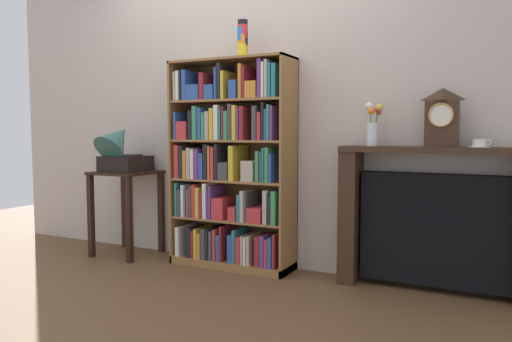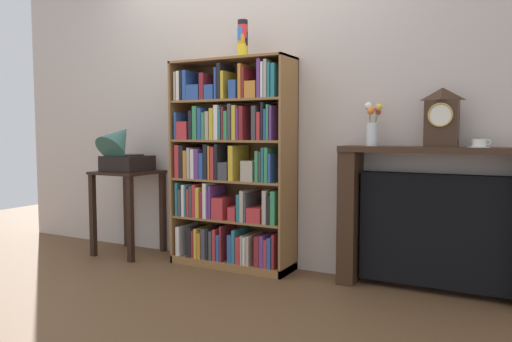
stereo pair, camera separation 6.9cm
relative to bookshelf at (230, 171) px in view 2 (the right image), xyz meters
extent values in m
cube|color=brown|center=(0.01, -0.10, -0.76)|extent=(8.44, 6.40, 0.02)
cube|color=beige|center=(0.26, 0.21, 0.55)|extent=(5.44, 0.08, 2.60)
cube|color=olive|center=(-0.47, 0.01, 0.05)|extent=(0.02, 0.32, 1.61)
cube|color=olive|center=(0.50, 0.01, 0.05)|extent=(0.02, 0.32, 1.61)
cube|color=brown|center=(0.01, 0.16, 0.05)|extent=(0.99, 0.01, 1.61)
cube|color=olive|center=(0.01, 0.01, 0.85)|extent=(0.99, 0.32, 0.02)
cube|color=olive|center=(0.01, 0.01, -0.72)|extent=(0.99, 0.32, 0.06)
cube|color=white|center=(-0.42, 0.00, -0.58)|extent=(0.03, 0.27, 0.23)
cube|color=black|center=(-0.30, -0.03, -0.58)|extent=(0.04, 0.22, 0.24)
cube|color=maroon|center=(-0.27, -0.03, -0.59)|extent=(0.02, 0.22, 0.22)
cube|color=gold|center=(-0.24, -0.02, -0.58)|extent=(0.02, 0.24, 0.23)
cube|color=orange|center=(-0.21, 0.00, -0.59)|extent=(0.03, 0.27, 0.20)
cube|color=#424247|center=(-0.17, 0.00, -0.57)|extent=(0.04, 0.27, 0.24)
cube|color=black|center=(-0.13, -0.02, -0.57)|extent=(0.02, 0.24, 0.25)
cube|color=#424247|center=(-0.10, -0.02, -0.58)|extent=(0.03, 0.24, 0.23)
cube|color=#C63338|center=(-0.07, -0.01, -0.57)|extent=(0.02, 0.25, 0.24)
cube|color=#2D519E|center=(-0.03, -0.03, -0.59)|extent=(0.03, 0.22, 0.21)
cube|color=maroon|center=(-0.01, -0.01, -0.56)|extent=(0.02, 0.25, 0.27)
cube|color=#2D519E|center=(0.07, 0.00, -0.59)|extent=(0.04, 0.27, 0.22)
cube|color=teal|center=(0.11, -0.02, -0.57)|extent=(0.03, 0.24, 0.26)
cube|color=#C63338|center=(0.14, -0.02, -0.59)|extent=(0.04, 0.23, 0.21)
cube|color=#B2A893|center=(0.17, -0.01, -0.58)|extent=(0.02, 0.26, 0.22)
cube|color=white|center=(0.20, -0.02, -0.59)|extent=(0.02, 0.24, 0.21)
cube|color=#B2A893|center=(0.23, -0.01, -0.58)|extent=(0.02, 0.25, 0.22)
cube|color=maroon|center=(0.30, -0.02, -0.58)|extent=(0.04, 0.23, 0.23)
cube|color=#663884|center=(0.34, -0.03, -0.58)|extent=(0.03, 0.21, 0.23)
cube|color=#C63338|center=(0.38, -0.01, -0.59)|extent=(0.02, 0.25, 0.21)
cube|color=#2D519E|center=(0.41, -0.01, -0.58)|extent=(0.03, 0.26, 0.23)
cube|color=maroon|center=(0.44, -0.02, -0.57)|extent=(0.02, 0.23, 0.26)
cube|color=olive|center=(0.01, 0.01, -0.38)|extent=(0.95, 0.30, 0.02)
cube|color=teal|center=(-0.42, 0.00, -0.24)|extent=(0.02, 0.27, 0.27)
cube|color=#424247|center=(-0.39, -0.03, -0.26)|extent=(0.03, 0.22, 0.22)
cube|color=white|center=(-0.36, -0.02, -0.24)|extent=(0.03, 0.23, 0.25)
cube|color=teal|center=(-0.34, -0.02, -0.25)|extent=(0.02, 0.23, 0.23)
cube|color=#C63338|center=(-0.31, -0.03, -0.26)|extent=(0.02, 0.21, 0.22)
cube|color=#424247|center=(-0.28, -0.01, -0.24)|extent=(0.02, 0.26, 0.25)
cube|color=#C63338|center=(-0.25, -0.02, -0.24)|extent=(0.03, 0.24, 0.26)
cube|color=gold|center=(-0.22, -0.03, -0.25)|extent=(0.03, 0.22, 0.24)
cube|color=maroon|center=(-0.19, -0.01, -0.26)|extent=(0.03, 0.25, 0.21)
cube|color=white|center=(-0.15, -0.01, -0.23)|extent=(0.03, 0.26, 0.28)
cube|color=#663884|center=(-0.13, 0.00, -0.26)|extent=(0.02, 0.27, 0.21)
cube|color=#663884|center=(-0.11, -0.02, -0.24)|extent=(0.02, 0.23, 0.26)
cube|color=#C63338|center=(-0.04, -0.02, -0.28)|extent=(0.10, 0.24, 0.17)
cube|color=#C63338|center=(0.09, -0.05, -0.32)|extent=(0.06, 0.18, 0.11)
cube|color=teal|center=(0.15, -0.01, -0.27)|extent=(0.03, 0.25, 0.20)
cube|color=#B2A893|center=(0.18, 0.00, -0.25)|extent=(0.03, 0.27, 0.24)
cube|color=#424247|center=(0.21, -0.01, -0.26)|extent=(0.02, 0.26, 0.22)
cube|color=#C63338|center=(0.28, -0.01, -0.31)|extent=(0.12, 0.25, 0.11)
cube|color=#B2A893|center=(0.37, -0.03, -0.24)|extent=(0.03, 0.22, 0.25)
cube|color=black|center=(0.40, -0.03, -0.26)|extent=(0.03, 0.21, 0.22)
cube|color=#388E56|center=(0.44, -0.03, -0.25)|extent=(0.04, 0.21, 0.25)
cube|color=olive|center=(0.01, 0.01, -0.07)|extent=(0.95, 0.30, 0.02)
cube|color=#C63338|center=(-0.41, -0.01, 0.07)|extent=(0.04, 0.25, 0.26)
cube|color=black|center=(-0.37, 0.00, 0.07)|extent=(0.04, 0.27, 0.26)
cube|color=orange|center=(-0.34, -0.01, 0.05)|extent=(0.03, 0.25, 0.22)
cube|color=#B2A893|center=(-0.30, -0.03, 0.06)|extent=(0.03, 0.22, 0.24)
cube|color=white|center=(-0.26, -0.03, 0.05)|extent=(0.03, 0.22, 0.23)
cube|color=#663884|center=(-0.23, -0.01, 0.06)|extent=(0.04, 0.25, 0.23)
cube|color=#2D519E|center=(-0.18, -0.03, 0.04)|extent=(0.04, 0.22, 0.20)
cube|color=black|center=(-0.14, -0.02, 0.07)|extent=(0.03, 0.25, 0.27)
cube|color=orange|center=(-0.11, 0.00, 0.07)|extent=(0.02, 0.27, 0.26)
cube|color=#C63338|center=(-0.08, -0.03, 0.06)|extent=(0.03, 0.21, 0.25)
cube|color=black|center=(-0.05, -0.03, 0.08)|extent=(0.03, 0.22, 0.27)
cube|color=#424247|center=(0.01, -0.03, 0.01)|extent=(0.08, 0.21, 0.14)
cube|color=gold|center=(0.09, -0.01, 0.07)|extent=(0.04, 0.26, 0.26)
cube|color=#B2A893|center=(0.22, -0.04, 0.02)|extent=(0.10, 0.20, 0.15)
cube|color=#388E56|center=(0.30, -0.02, 0.05)|extent=(0.03, 0.24, 0.23)
cube|color=#424247|center=(0.33, 0.00, 0.05)|extent=(0.02, 0.27, 0.22)
cube|color=teal|center=(0.35, -0.02, 0.07)|extent=(0.02, 0.23, 0.25)
cube|color=#388E56|center=(0.38, -0.03, 0.07)|extent=(0.03, 0.21, 0.25)
cube|color=#2D519E|center=(0.41, -0.02, 0.04)|extent=(0.02, 0.24, 0.21)
cube|color=olive|center=(0.01, 0.01, 0.24)|extent=(0.95, 0.30, 0.02)
cube|color=#2D519E|center=(-0.42, -0.03, 0.35)|extent=(0.02, 0.21, 0.21)
cube|color=#C63338|center=(-0.36, -0.02, 0.32)|extent=(0.10, 0.23, 0.14)
cube|color=black|center=(-0.28, -0.03, 0.36)|extent=(0.03, 0.21, 0.22)
cube|color=#388E56|center=(-0.24, -0.03, 0.37)|extent=(0.04, 0.21, 0.26)
cube|color=#2D519E|center=(-0.20, -0.02, 0.37)|extent=(0.03, 0.25, 0.24)
cube|color=#388E56|center=(-0.16, -0.01, 0.35)|extent=(0.02, 0.26, 0.21)
cube|color=#B2A893|center=(-0.13, -0.03, 0.35)|extent=(0.03, 0.21, 0.22)
cube|color=gold|center=(-0.09, -0.01, 0.37)|extent=(0.03, 0.26, 0.24)
cube|color=white|center=(-0.04, -0.03, 0.38)|extent=(0.04, 0.22, 0.26)
cube|color=teal|center=(-0.01, -0.01, 0.36)|extent=(0.02, 0.26, 0.23)
cube|color=maroon|center=(0.01, -0.03, 0.37)|extent=(0.02, 0.22, 0.25)
cube|color=#388E56|center=(0.04, -0.02, 0.35)|extent=(0.03, 0.23, 0.22)
cube|color=#424247|center=(0.07, -0.02, 0.38)|extent=(0.03, 0.24, 0.27)
cube|color=gold|center=(0.11, -0.01, 0.37)|extent=(0.03, 0.27, 0.26)
cube|color=#663884|center=(0.14, -0.01, 0.36)|extent=(0.02, 0.25, 0.24)
cube|color=maroon|center=(0.17, -0.01, 0.37)|extent=(0.03, 0.26, 0.25)
cube|color=#424247|center=(0.28, -0.01, 0.37)|extent=(0.03, 0.26, 0.25)
cube|color=#C63338|center=(0.32, -0.02, 0.35)|extent=(0.03, 0.25, 0.20)
cube|color=black|center=(0.35, -0.02, 0.38)|extent=(0.02, 0.23, 0.27)
cube|color=#2D519E|center=(0.37, -0.01, 0.36)|extent=(0.02, 0.26, 0.22)
cube|color=#388E56|center=(0.39, -0.02, 0.37)|extent=(0.02, 0.24, 0.26)
cube|color=#663884|center=(0.42, -0.02, 0.37)|extent=(0.02, 0.24, 0.25)
cube|color=olive|center=(0.01, 0.01, 0.54)|extent=(0.95, 0.30, 0.02)
cube|color=#B2A893|center=(-0.42, -0.03, 0.66)|extent=(0.02, 0.22, 0.22)
cube|color=white|center=(-0.39, -0.03, 0.67)|extent=(0.03, 0.21, 0.23)
cube|color=black|center=(-0.37, -0.03, 0.67)|extent=(0.02, 0.21, 0.23)
cube|color=#2D519E|center=(-0.33, -0.01, 0.67)|extent=(0.03, 0.25, 0.23)
cube|color=#2D519E|center=(-0.26, -0.04, 0.61)|extent=(0.11, 0.20, 0.12)
cube|color=maroon|center=(-0.17, -0.02, 0.65)|extent=(0.04, 0.24, 0.20)
cube|color=#2D519E|center=(-0.11, -0.02, 0.61)|extent=(0.08, 0.24, 0.11)
cube|color=#2D519E|center=(-0.05, -0.02, 0.67)|extent=(0.02, 0.23, 0.24)
cube|color=black|center=(-0.02, -0.02, 0.69)|extent=(0.03, 0.23, 0.27)
cube|color=gold|center=(0.02, -0.01, 0.66)|extent=(0.02, 0.25, 0.21)
cube|color=#2D519E|center=(0.10, -0.04, 0.62)|extent=(0.06, 0.20, 0.14)
cube|color=orange|center=(0.16, -0.03, 0.68)|extent=(0.02, 0.21, 0.25)
cube|color=maroon|center=(0.19, -0.02, 0.67)|extent=(0.02, 0.23, 0.22)
cube|color=orange|center=(0.25, -0.02, 0.61)|extent=(0.09, 0.23, 0.12)
cube|color=#663884|center=(0.32, -0.02, 0.69)|extent=(0.03, 0.24, 0.27)
cube|color=white|center=(0.35, 0.00, 0.68)|extent=(0.02, 0.27, 0.25)
cube|color=#B2A893|center=(0.37, -0.03, 0.69)|extent=(0.02, 0.23, 0.27)
cube|color=teal|center=(0.40, -0.01, 0.68)|extent=(0.02, 0.25, 0.25)
cube|color=teal|center=(0.43, -0.02, 0.67)|extent=(0.03, 0.23, 0.24)
cylinder|color=yellow|center=(0.13, -0.02, 0.91)|extent=(0.08, 0.08, 0.10)
cylinder|color=green|center=(0.13, -0.02, 0.93)|extent=(0.08, 0.08, 0.10)
cylinder|color=orange|center=(0.13, -0.02, 0.95)|extent=(0.08, 0.08, 0.10)
cylinder|color=#28B2B7|center=(0.13, -0.02, 0.96)|extent=(0.08, 0.08, 0.10)
cylinder|color=orange|center=(0.13, -0.02, 0.98)|extent=(0.08, 0.08, 0.10)
cylinder|color=black|center=(0.13, -0.02, 1.00)|extent=(0.08, 0.08, 0.10)
cylinder|color=black|center=(0.13, -0.02, 1.02)|extent=(0.08, 0.08, 0.10)
cylinder|color=blue|center=(0.13, -0.02, 1.04)|extent=(0.08, 0.08, 0.10)
cylinder|color=red|center=(0.13, -0.02, 1.05)|extent=(0.08, 0.08, 0.10)
cylinder|color=black|center=(0.13, -0.02, 1.07)|extent=(0.08, 0.08, 0.10)
cylinder|color=black|center=(0.13, -0.02, 1.09)|extent=(0.08, 0.08, 0.10)
cube|color=black|center=(-0.99, -0.07, -0.04)|extent=(0.48, 0.48, 0.02)
cube|color=black|center=(-1.20, -0.28, -0.40)|extent=(0.04, 0.04, 0.70)
cube|color=black|center=(-0.78, -0.28, -0.40)|extent=(0.04, 0.04, 0.70)
cube|color=black|center=(-1.20, 0.14, -0.40)|extent=(0.04, 0.04, 0.70)
cube|color=black|center=(-0.78, 0.14, -0.40)|extent=(0.04, 0.04, 0.70)
cube|color=black|center=(-0.99, -0.07, 0.04)|extent=(0.35, 0.34, 0.13)
cylinder|color=black|center=(-0.99, -0.07, 0.11)|extent=(0.29, 0.29, 0.01)
cylinder|color=#2D605B|center=(-0.99, -0.12, 0.13)|extent=(0.03, 0.03, 0.06)
cone|color=#2D605B|center=(-0.99, -0.17, 0.25)|extent=(0.27, 0.38, 0.38)
cube|color=#382316|center=(1.51, 0.04, 0.19)|extent=(1.24, 0.25, 0.04)
cube|color=#382316|center=(0.96, 0.04, -0.29)|extent=(0.12, 0.23, 0.92)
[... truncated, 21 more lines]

